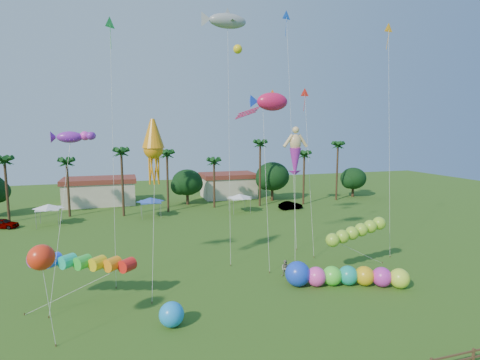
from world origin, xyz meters
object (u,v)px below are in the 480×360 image
object	(u,v)px
car_a	(3,223)
caterpillar_inflatable	(342,276)
spectator_b	(285,269)
car_b	(291,205)
blue_ball	(172,314)

from	to	relation	value
car_a	caterpillar_inflatable	bearing A→B (deg)	-113.12
spectator_b	car_b	bearing A→B (deg)	112.39
car_b	blue_ball	xyz separation A→B (m)	(-23.94, -32.38, 0.20)
car_a	spectator_b	bearing A→B (deg)	-113.26
car_b	caterpillar_inflatable	distance (m)	31.35
caterpillar_inflatable	blue_ball	size ratio (longest dim) A/B	5.98
car_a	spectator_b	size ratio (longest dim) A/B	2.56
spectator_b	blue_ball	size ratio (longest dim) A/B	0.91
car_a	car_b	size ratio (longest dim) A/B	0.99
caterpillar_inflatable	spectator_b	bearing A→B (deg)	158.40
car_b	blue_ball	world-z (taller)	blue_ball
car_b	blue_ball	size ratio (longest dim) A/B	2.34
car_a	car_b	distance (m)	42.79
car_a	caterpillar_inflatable	distance (m)	45.33
blue_ball	caterpillar_inflatable	bearing A→B (deg)	9.20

